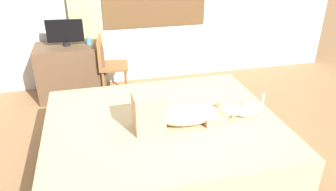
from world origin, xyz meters
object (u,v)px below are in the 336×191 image
Objects in this scene: cup at (89,41)px; chair_by_desk at (108,63)px; tv_monitor at (65,32)px; person_lying at (179,114)px; bed at (163,143)px; desk at (72,71)px; cat at (247,110)px.

cup is 0.39m from chair_by_desk.
tv_monitor is at bearing 161.82° from chair_by_desk.
person_lying reaches higher than cup.
chair_by_desk is (-0.37, 1.68, 0.25)m from bed.
bed is at bearing -64.72° from desk.
cup is (-0.60, 1.82, 0.54)m from bed.
person_lying reaches higher than bed.
tv_monitor is at bearing -180.00° from desk.
person_lying is 0.66m from cat.
chair_by_desk reaches higher than bed.
desk is 9.03× the size of cup.
cup is at bearing 147.37° from chair_by_desk.
chair_by_desk is (-0.50, 1.79, -0.12)m from person_lying.
person_lying is at bearing -74.46° from chair_by_desk.
cat is at bearing -49.62° from tv_monitor.
person_lying is (0.13, -0.11, 0.37)m from bed.
desk reaches higher than bed.
cup is 0.12× the size of chair_by_desk.
person_lying is 2.22m from tv_monitor.
chair_by_desk is (-1.16, 1.80, -0.07)m from cat.
bed is at bearing -64.30° from tv_monitor.
cup is at bearing 125.46° from cat.
chair_by_desk is at bearing 122.73° from cat.
chair_by_desk is at bearing -18.18° from tv_monitor.
chair_by_desk reaches higher than person_lying.
desk is 0.50m from cup.
desk is at bearing 161.26° from chair_by_desk.
cup is (0.29, -0.02, -0.13)m from tv_monitor.
tv_monitor is (-1.02, 1.96, 0.29)m from person_lying.
cat is 2.59m from desk.
cat is at bearing -49.90° from desk.
chair_by_desk reaches higher than desk.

